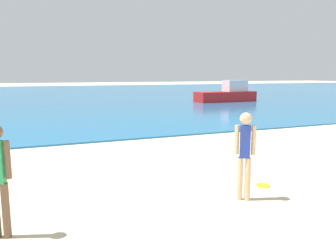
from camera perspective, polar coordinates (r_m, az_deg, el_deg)
The scene contains 4 objects.
water at distance 41.28m, azimuth -18.78°, elevation 5.23°, with size 160.00×60.00×0.06m, color #1E6B9E.
person_standing at distance 6.18m, azimuth 13.15°, elevation -4.23°, with size 0.33×0.24×1.64m.
frisbee at distance 7.28m, azimuth 16.12°, elevation -9.86°, with size 0.28×0.28×0.03m, color yellow.
boat_near at distance 28.51m, azimuth 10.24°, elevation 5.45°, with size 5.29×1.81×1.78m.
Camera 1 is at (-2.62, -1.00, 2.31)m, focal length 35.22 mm.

